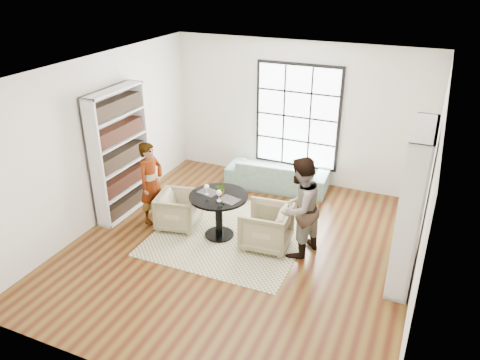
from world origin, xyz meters
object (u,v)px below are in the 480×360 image
at_px(person_right, 299,208).
at_px(wine_glass_right, 219,193).
at_px(sofa, 277,174).
at_px(wine_glass_left, 207,187).
at_px(person_left, 151,183).
at_px(armchair_left, 179,210).
at_px(pedestal_table, 219,207).
at_px(flower_centerpiece, 221,190).
at_px(armchair_right, 266,227).

bearing_deg(person_right, wine_glass_right, -61.52).
xyz_separation_m(sofa, wine_glass_left, (-0.48, -2.31, 0.63)).
bearing_deg(sofa, person_left, 49.17).
xyz_separation_m(person_right, wine_glass_left, (-1.61, -0.09, 0.09)).
relative_size(person_left, wine_glass_left, 7.96).
height_order(armchair_left, wine_glass_left, wine_glass_left).
height_order(pedestal_table, person_left, person_left).
height_order(pedestal_table, person_right, person_right).
bearing_deg(wine_glass_right, pedestal_table, 118.69).
bearing_deg(pedestal_table, person_left, 179.73).
bearing_deg(person_right, person_left, -70.19).
height_order(pedestal_table, wine_glass_left, wine_glass_left).
relative_size(sofa, flower_centerpiece, 10.18).
height_order(person_right, flower_centerpiece, person_right).
bearing_deg(armchair_right, armchair_left, -93.66).
height_order(armchair_right, flower_centerpiece, flower_centerpiece).
bearing_deg(wine_glass_left, pedestal_table, 14.41).
xyz_separation_m(armchair_right, person_right, (0.55, 0.00, 0.49)).
xyz_separation_m(person_left, person_right, (2.77, 0.03, 0.08)).
relative_size(person_left, person_right, 0.91).
height_order(armchair_left, wine_glass_right, wine_glass_right).
relative_size(armchair_left, wine_glass_left, 3.76).
bearing_deg(pedestal_table, wine_glass_left, -165.59).
bearing_deg(sofa, person_right, 112.20).
bearing_deg(person_left, wine_glass_right, -89.12).
xyz_separation_m(armchair_right, flower_centerpiece, (-0.82, -0.01, 0.54)).
relative_size(person_right, flower_centerpiece, 8.19).
height_order(sofa, wine_glass_right, wine_glass_right).
xyz_separation_m(sofa, person_left, (-1.64, -2.25, 0.46)).
bearing_deg(wine_glass_right, sofa, 85.60).
bearing_deg(flower_centerpiece, person_left, -178.84).
xyz_separation_m(pedestal_table, flower_centerpiece, (0.04, 0.03, 0.33)).
distance_m(armchair_right, person_left, 2.25).
height_order(armchair_left, armchair_right, armchair_right).
bearing_deg(person_right, armchair_right, -70.90).
bearing_deg(armchair_right, sofa, -170.26).
bearing_deg(person_left, pedestal_table, -82.20).
bearing_deg(sofa, pedestal_table, 78.07).
bearing_deg(armchair_left, sofa, -37.10).
xyz_separation_m(wine_glass_left, wine_glass_right, (0.29, -0.13, 0.01)).
bearing_deg(flower_centerpiece, person_right, 0.25).
bearing_deg(person_left, flower_centerpiece, -80.78).
distance_m(pedestal_table, sofa, 2.29).
relative_size(pedestal_table, sofa, 0.48).
height_order(sofa, flower_centerpiece, flower_centerpiece).
relative_size(armchair_right, person_left, 0.52).
distance_m(armchair_left, armchair_right, 1.67).
bearing_deg(person_right, wine_glass_left, -67.67).
bearing_deg(pedestal_table, armchair_right, 2.70).
bearing_deg(armchair_right, wine_glass_right, -78.97).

